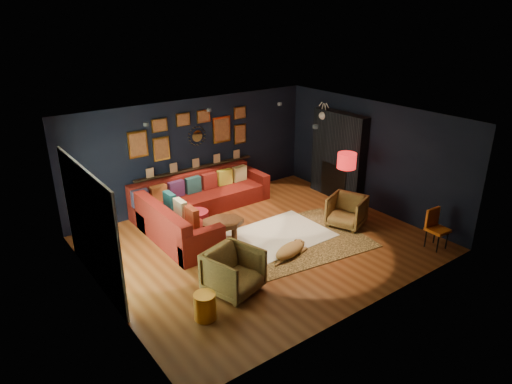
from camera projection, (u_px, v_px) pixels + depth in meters
floor at (262, 243)px, 9.51m from camera, size 6.50×6.50×0.00m
room_walls at (262, 172)px, 8.90m from camera, size 6.50×6.50×6.50m
sectional at (193, 208)px, 10.39m from camera, size 3.41×2.69×0.86m
ledge at (196, 168)px, 11.15m from camera, size 3.20×0.12×0.04m
gallery_wall at (193, 132)px, 10.84m from camera, size 3.15×0.04×1.02m
sunburst_mirror at (197, 136)px, 10.94m from camera, size 0.47×0.16×0.47m
fireplace at (338, 159)px, 11.49m from camera, size 0.31×1.60×2.20m
deer_head at (328, 115)px, 11.50m from camera, size 0.50×0.28×0.45m
sliding_door at (91, 227)px, 7.77m from camera, size 0.06×2.80×2.20m
ceiling_spots at (238, 115)px, 9.13m from camera, size 3.30×2.50×0.06m
shag_rug at (277, 236)px, 9.79m from camera, size 2.19×1.60×0.03m
leopard_rug at (292, 241)px, 9.59m from camera, size 3.32×2.58×0.02m
coffee_table at (223, 225)px, 9.43m from camera, size 1.06×0.88×0.46m
pouf at (197, 218)px, 10.18m from camera, size 0.51×0.51×0.34m
armchair_left at (233, 270)px, 7.76m from camera, size 1.03×0.99×0.86m
armchair_right at (347, 210)px, 10.15m from camera, size 0.93×0.96×0.77m
gold_stool at (205, 306)px, 7.16m from camera, size 0.35×0.35×0.44m
orange_chair at (435, 225)px, 9.22m from camera, size 0.40×0.40×0.82m
floor_lamp at (347, 164)px, 10.28m from camera, size 0.43×0.43×1.54m
dog at (290, 248)px, 8.94m from camera, size 1.17×0.77×0.34m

